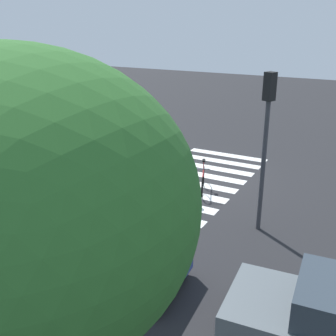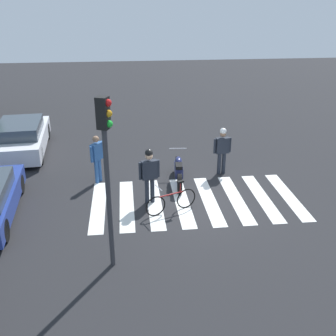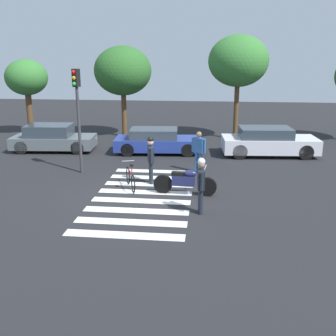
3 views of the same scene
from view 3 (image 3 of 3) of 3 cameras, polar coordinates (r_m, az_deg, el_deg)
The scene contains 14 objects.
ground_plane at distance 14.09m, azimuth -3.56°, elevation -4.06°, with size 60.00×60.00×0.00m, color #232326.
police_motorcycle at distance 14.13m, azimuth 2.39°, elevation -1.98°, with size 2.26×0.62×1.05m.
leaning_bicycle at distance 14.89m, azimuth -5.37°, elevation -1.49°, with size 0.71×1.63×0.99m.
officer_on_foot at distance 12.31m, azimuth 4.72°, elevation -1.95°, with size 0.26×0.67×1.80m.
officer_by_motorcycle at distance 15.17m, azimuth -2.48°, elevation 1.70°, with size 0.32×0.67×1.86m.
pedestrian_bystander at distance 16.71m, azimuth 4.39°, elevation 2.72°, with size 0.60×0.44×1.75m.
crosswalk_stripes at distance 14.09m, azimuth -3.56°, elevation -4.05°, with size 3.38×6.75×0.01m.
car_grey_coupe at distance 21.44m, azimuth -16.15°, elevation 4.09°, with size 4.28×2.11×1.35m.
car_blue_hatchback at distance 20.16m, azimuth -1.54°, elevation 3.86°, with size 4.45×2.10×1.23m.
car_white_van at distance 20.24m, azimuth 14.14°, elevation 3.65°, with size 4.70×2.24×1.38m.
traffic_light_pole at distance 16.67m, azimuth -12.80°, elevation 8.82°, with size 0.31×0.36×4.26m.
street_tree_near at distance 26.02m, azimuth -19.56°, elevation 11.99°, with size 2.52×2.52×4.55m.
street_tree_mid at distance 24.07m, azimuth -6.47°, elevation 13.59°, with size 3.34×3.34×5.31m.
street_tree_far at distance 23.53m, azimuth 10.01°, elevation 14.78°, with size 3.39×3.39×5.90m.
Camera 3 is at (2.29, -13.04, 4.80)m, focal length 42.68 mm.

